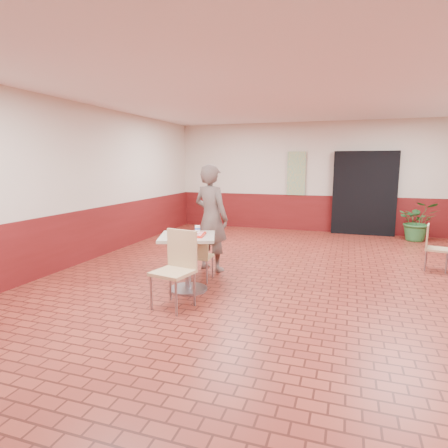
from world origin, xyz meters
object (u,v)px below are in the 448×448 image
(customer, at_px, (211,218))
(potted_plant, at_px, (418,221))
(chair_main_front, at_px, (177,265))
(chair_main_back, at_px, (199,253))
(ring_donut, at_px, (183,231))
(serving_tray, at_px, (187,234))
(main_table, at_px, (188,253))
(paper_cup, at_px, (198,229))
(long_john_donut, at_px, (193,233))
(chair_second_left, at_px, (433,245))

(customer, height_order, potted_plant, customer)
(chair_main_front, distance_m, chair_main_back, 1.10)
(chair_main_back, distance_m, ring_donut, 0.61)
(chair_main_front, relative_size, customer, 0.54)
(serving_tray, bearing_deg, main_table, -165.96)
(main_table, relative_size, paper_cup, 8.46)
(main_table, bearing_deg, paper_cup, 50.05)
(ring_donut, height_order, long_john_donut, long_john_donut)
(chair_main_back, height_order, potted_plant, potted_plant)
(serving_tray, xyz_separation_m, potted_plant, (3.85, 5.10, -0.37))
(chair_main_front, bearing_deg, paper_cup, 101.95)
(serving_tray, height_order, paper_cup, paper_cup)
(chair_second_left, relative_size, potted_plant, 0.83)
(paper_cup, bearing_deg, ring_donut, -155.53)
(customer, relative_size, long_john_donut, 13.50)
(paper_cup, height_order, chair_second_left, paper_cup)
(customer, xyz_separation_m, long_john_donut, (0.15, -1.15, -0.04))
(serving_tray, bearing_deg, chair_main_front, -79.43)
(main_table, relative_size, long_john_donut, 6.06)
(long_john_donut, distance_m, potted_plant, 6.36)
(main_table, relative_size, ring_donut, 8.09)
(main_table, bearing_deg, serving_tray, 14.04)
(main_table, xyz_separation_m, customer, (-0.05, 1.13, 0.37))
(paper_cup, distance_m, chair_second_left, 4.25)
(paper_cup, bearing_deg, serving_tray, -129.95)
(chair_main_back, bearing_deg, serving_tray, 87.33)
(long_john_donut, bearing_deg, chair_main_front, -88.79)
(potted_plant, bearing_deg, long_john_donut, -126.20)
(chair_main_front, relative_size, chair_main_back, 1.24)
(main_table, distance_m, potted_plant, 6.39)
(serving_tray, bearing_deg, chair_main_back, 91.80)
(chair_main_front, bearing_deg, long_john_donut, 102.62)
(serving_tray, distance_m, chair_second_left, 4.40)
(chair_second_left, bearing_deg, ring_donut, 133.89)
(serving_tray, distance_m, ring_donut, 0.10)
(customer, distance_m, long_john_donut, 1.16)
(main_table, distance_m, chair_main_back, 0.48)
(customer, xyz_separation_m, paper_cup, (0.16, -1.00, -0.01))
(main_table, height_order, chair_main_front, chair_main_front)
(customer, bearing_deg, ring_donut, 106.04)
(customer, xyz_separation_m, serving_tray, (0.05, -1.13, -0.08))
(potted_plant, bearing_deg, chair_main_front, -123.16)
(main_table, relative_size, chair_main_front, 0.83)
(chair_main_back, bearing_deg, chair_main_front, 92.38)
(ring_donut, bearing_deg, long_john_donut, -17.28)
(customer, bearing_deg, main_table, 110.80)
(main_table, relative_size, chair_main_back, 1.03)
(ring_donut, height_order, paper_cup, paper_cup)
(serving_tray, height_order, long_john_donut, long_john_donut)
(serving_tray, height_order, ring_donut, ring_donut)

